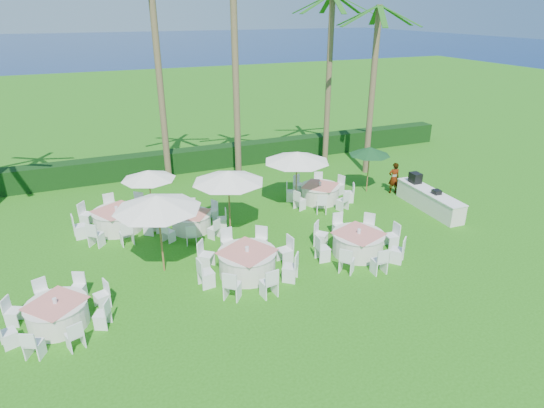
{
  "coord_description": "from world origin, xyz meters",
  "views": [
    {
      "loc": [
        -4.63,
        -12.38,
        8.47
      ],
      "look_at": [
        1.71,
        2.93,
        1.3
      ],
      "focal_mm": 30.0,
      "sensor_mm": 36.0,
      "label": 1
    }
  ],
  "objects_px": {
    "banquet_table_f": "(320,193)",
    "buffet_table": "(429,199)",
    "umbrella_green": "(370,151)",
    "umbrella_d": "(297,157)",
    "banquet_table_c": "(358,243)",
    "umbrella_b": "(228,176)",
    "banquet_table_e": "(191,221)",
    "staff_person": "(394,178)",
    "banquet_table_d": "(118,219)",
    "banquet_table_b": "(247,262)",
    "banquet_table_a": "(58,313)",
    "umbrella_c": "(148,175)",
    "umbrella_a": "(157,202)"
  },
  "relations": [
    {
      "from": "banquet_table_f",
      "to": "buffet_table",
      "type": "xyz_separation_m",
      "value": [
        4.14,
        -2.71,
        0.06
      ]
    },
    {
      "from": "banquet_table_f",
      "to": "umbrella_green",
      "type": "xyz_separation_m",
      "value": [
        2.76,
        0.21,
        1.67
      ]
    },
    {
      "from": "umbrella_d",
      "to": "umbrella_green",
      "type": "relative_size",
      "value": 1.29
    },
    {
      "from": "banquet_table_c",
      "to": "banquet_table_f",
      "type": "bearing_deg",
      "value": 78.05
    },
    {
      "from": "umbrella_b",
      "to": "banquet_table_e",
      "type": "bearing_deg",
      "value": 147.3
    },
    {
      "from": "staff_person",
      "to": "banquet_table_d",
      "type": "bearing_deg",
      "value": 5.19
    },
    {
      "from": "banquet_table_c",
      "to": "banquet_table_d",
      "type": "height_order",
      "value": "banquet_table_d"
    },
    {
      "from": "umbrella_b",
      "to": "umbrella_d",
      "type": "height_order",
      "value": "umbrella_b"
    },
    {
      "from": "banquet_table_b",
      "to": "banquet_table_e",
      "type": "distance_m",
      "value": 4.2
    },
    {
      "from": "banquet_table_e",
      "to": "banquet_table_f",
      "type": "relative_size",
      "value": 0.93
    },
    {
      "from": "umbrella_b",
      "to": "staff_person",
      "type": "bearing_deg",
      "value": 7.27
    },
    {
      "from": "banquet_table_a",
      "to": "banquet_table_c",
      "type": "relative_size",
      "value": 0.88
    },
    {
      "from": "buffet_table",
      "to": "umbrella_b",
      "type": "bearing_deg",
      "value": 172.78
    },
    {
      "from": "umbrella_c",
      "to": "staff_person",
      "type": "height_order",
      "value": "umbrella_c"
    },
    {
      "from": "banquet_table_f",
      "to": "umbrella_b",
      "type": "distance_m",
      "value": 5.56
    },
    {
      "from": "umbrella_a",
      "to": "banquet_table_d",
      "type": "bearing_deg",
      "value": 106.09
    },
    {
      "from": "banquet_table_c",
      "to": "umbrella_green",
      "type": "height_order",
      "value": "umbrella_green"
    },
    {
      "from": "banquet_table_b",
      "to": "umbrella_green",
      "type": "relative_size",
      "value": 1.53
    },
    {
      "from": "staff_person",
      "to": "umbrella_b",
      "type": "bearing_deg",
      "value": 16.75
    },
    {
      "from": "banquet_table_c",
      "to": "umbrella_d",
      "type": "relative_size",
      "value": 1.13
    },
    {
      "from": "umbrella_d",
      "to": "umbrella_green",
      "type": "bearing_deg",
      "value": 4.74
    },
    {
      "from": "banquet_table_e",
      "to": "staff_person",
      "type": "distance_m",
      "value": 10.2
    },
    {
      "from": "banquet_table_c",
      "to": "umbrella_d",
      "type": "height_order",
      "value": "umbrella_d"
    },
    {
      "from": "banquet_table_a",
      "to": "banquet_table_d",
      "type": "bearing_deg",
      "value": 69.32
    },
    {
      "from": "umbrella_a",
      "to": "staff_person",
      "type": "bearing_deg",
      "value": 14.27
    },
    {
      "from": "banquet_table_a",
      "to": "umbrella_b",
      "type": "relative_size",
      "value": 1.03
    },
    {
      "from": "banquet_table_d",
      "to": "umbrella_a",
      "type": "xyz_separation_m",
      "value": [
        1.15,
        -3.98,
        2.14
      ]
    },
    {
      "from": "umbrella_a",
      "to": "banquet_table_f",
      "type": "bearing_deg",
      "value": 23.37
    },
    {
      "from": "banquet_table_a",
      "to": "banquet_table_d",
      "type": "height_order",
      "value": "banquet_table_d"
    },
    {
      "from": "banquet_table_a",
      "to": "buffet_table",
      "type": "relative_size",
      "value": 0.76
    },
    {
      "from": "banquet_table_f",
      "to": "buffet_table",
      "type": "bearing_deg",
      "value": -33.2
    },
    {
      "from": "umbrella_d",
      "to": "staff_person",
      "type": "bearing_deg",
      "value": -3.41
    },
    {
      "from": "banquet_table_e",
      "to": "banquet_table_f",
      "type": "height_order",
      "value": "banquet_table_f"
    },
    {
      "from": "banquet_table_e",
      "to": "umbrella_green",
      "type": "bearing_deg",
      "value": 5.5
    },
    {
      "from": "banquet_table_f",
      "to": "umbrella_b",
      "type": "xyz_separation_m",
      "value": [
        -4.94,
        -1.56,
        2.03
      ]
    },
    {
      "from": "umbrella_a",
      "to": "umbrella_b",
      "type": "xyz_separation_m",
      "value": [
        3.03,
        1.89,
        -0.15
      ]
    },
    {
      "from": "banquet_table_c",
      "to": "staff_person",
      "type": "height_order",
      "value": "staff_person"
    },
    {
      "from": "banquet_table_b",
      "to": "banquet_table_d",
      "type": "xyz_separation_m",
      "value": [
        -3.78,
        5.28,
        -0.01
      ]
    },
    {
      "from": "umbrella_d",
      "to": "banquet_table_c",
      "type": "bearing_deg",
      "value": -86.95
    },
    {
      "from": "umbrella_c",
      "to": "umbrella_d",
      "type": "relative_size",
      "value": 0.77
    },
    {
      "from": "umbrella_b",
      "to": "staff_person",
      "type": "relative_size",
      "value": 1.84
    },
    {
      "from": "banquet_table_b",
      "to": "umbrella_a",
      "type": "relative_size",
      "value": 1.2
    },
    {
      "from": "banquet_table_a",
      "to": "staff_person",
      "type": "distance_m",
      "value": 15.93
    },
    {
      "from": "banquet_table_e",
      "to": "umbrella_green",
      "type": "xyz_separation_m",
      "value": [
        9.09,
        0.88,
        1.71
      ]
    },
    {
      "from": "umbrella_d",
      "to": "buffet_table",
      "type": "distance_m",
      "value": 6.33
    },
    {
      "from": "banquet_table_b",
      "to": "umbrella_green",
      "type": "height_order",
      "value": "umbrella_green"
    },
    {
      "from": "banquet_table_c",
      "to": "umbrella_c",
      "type": "bearing_deg",
      "value": 138.24
    },
    {
      "from": "umbrella_green",
      "to": "banquet_table_d",
      "type": "bearing_deg",
      "value": 178.42
    },
    {
      "from": "banquet_table_b",
      "to": "banquet_table_f",
      "type": "distance_m",
      "value": 7.14
    },
    {
      "from": "umbrella_a",
      "to": "staff_person",
      "type": "distance_m",
      "value": 12.34
    }
  ]
}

